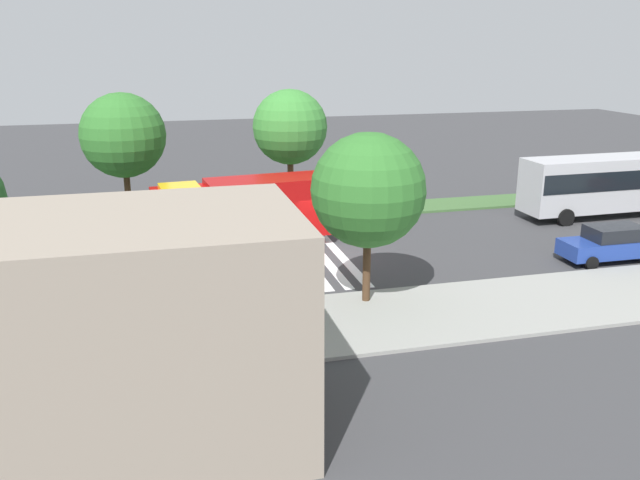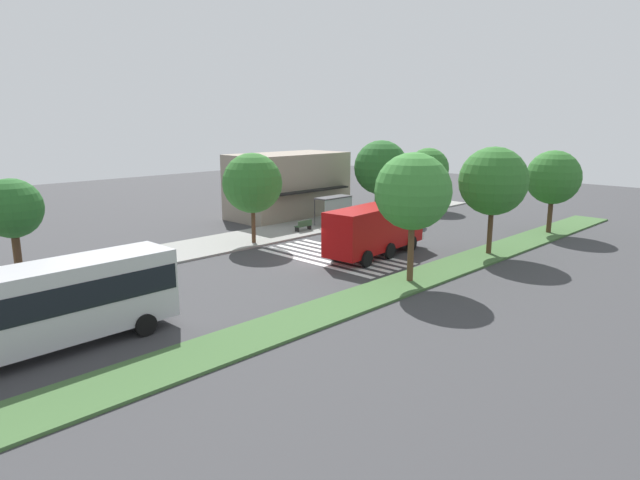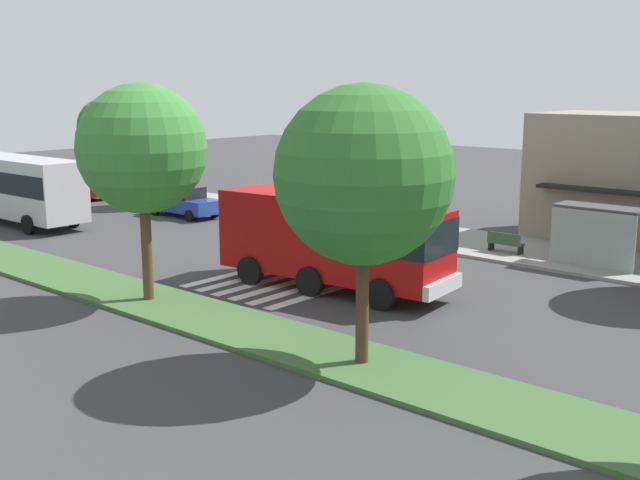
# 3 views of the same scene
# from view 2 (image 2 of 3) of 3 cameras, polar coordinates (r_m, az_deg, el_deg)

# --- Properties ---
(ground_plane) EXTENTS (120.00, 120.00, 0.00)m
(ground_plane) POSITION_cam_2_polar(r_m,az_deg,el_deg) (37.10, -0.42, -2.19)
(ground_plane) COLOR #38383A
(sidewalk) EXTENTS (60.00, 5.55, 0.14)m
(sidewalk) POSITION_cam_2_polar(r_m,az_deg,el_deg) (43.55, -8.58, -0.03)
(sidewalk) COLOR gray
(sidewalk) RESTS_ON ground_plane
(median_strip) EXTENTS (60.00, 3.00, 0.14)m
(median_strip) POSITION_cam_2_polar(r_m,az_deg,el_deg) (32.43, 8.98, -4.39)
(median_strip) COLOR #3D6033
(median_strip) RESTS_ON ground_plane
(crosswalk) EXTENTS (4.95, 10.75, 0.01)m
(crosswalk) POSITION_cam_2_polar(r_m,az_deg,el_deg) (38.34, 1.46, -1.70)
(crosswalk) COLOR silver
(crosswalk) RESTS_ON ground_plane
(fire_truck) EXTENTS (9.35, 3.44, 3.52)m
(fire_truck) POSITION_cam_2_polar(r_m,az_deg,el_deg) (38.52, 6.00, 1.33)
(fire_truck) COLOR #A50C0C
(fire_truck) RESTS_ON ground_plane
(parked_car_mid) EXTENTS (4.73, 2.06, 1.74)m
(parked_car_mid) POSITION_cam_2_polar(r_m,az_deg,el_deg) (33.75, -22.14, -3.06)
(parked_car_mid) COLOR navy
(parked_car_mid) RESTS_ON ground_plane
(transit_bus) EXTENTS (11.72, 3.02, 3.63)m
(transit_bus) POSITION_cam_2_polar(r_m,az_deg,el_deg) (24.78, -27.68, -5.99)
(transit_bus) COLOR #B2B2B7
(transit_bus) RESTS_ON ground_plane
(bus_stop_shelter) EXTENTS (3.50, 1.40, 2.46)m
(bus_stop_shelter) POSITION_cam_2_polar(r_m,az_deg,el_deg) (49.01, 1.67, 3.65)
(bus_stop_shelter) COLOR #4C4C51
(bus_stop_shelter) RESTS_ON sidewalk
(bench_near_shelter) EXTENTS (1.60, 0.50, 0.90)m
(bench_near_shelter) POSITION_cam_2_polar(r_m,az_deg,el_deg) (46.42, -1.70, 1.53)
(bench_near_shelter) COLOR #2D472D
(bench_near_shelter) RESTS_ON sidewalk
(street_lamp) EXTENTS (0.36, 0.36, 6.78)m
(street_lamp) POSITION_cam_2_polar(r_m,az_deg,el_deg) (51.31, 5.82, 6.48)
(street_lamp) COLOR #2D2D30
(street_lamp) RESTS_ON sidewalk
(storefront_building) EXTENTS (11.71, 6.66, 6.14)m
(storefront_building) POSITION_cam_2_polar(r_m,az_deg,el_deg) (54.04, -3.32, 5.73)
(storefront_building) COLOR gray
(storefront_building) RESTS_ON ground_plane
(sidewalk_tree_west) EXTENTS (3.24, 3.24, 6.16)m
(sidewalk_tree_west) POSITION_cam_2_polar(r_m,az_deg,el_deg) (33.98, -29.35, 2.81)
(sidewalk_tree_west) COLOR #47301E
(sidewalk_tree_west) RESTS_ON sidewalk
(sidewalk_tree_center) EXTENTS (4.49, 4.49, 6.81)m
(sidewalk_tree_center) POSITION_cam_2_polar(r_m,az_deg,el_deg) (41.55, -7.04, 5.88)
(sidewalk_tree_center) COLOR #47301E
(sidewalk_tree_center) RESTS_ON sidewalk
(sidewalk_tree_east) EXTENTS (5.10, 5.10, 7.32)m
(sidewalk_tree_east) POSITION_cam_2_polar(r_m,az_deg,el_deg) (52.45, 6.36, 7.47)
(sidewalk_tree_east) COLOR #47301E
(sidewalk_tree_east) RESTS_ON sidewalk
(sidewalk_tree_far_east) EXTENTS (4.28, 4.28, 6.32)m
(sidewalk_tree_far_east) POSITION_cam_2_polar(r_m,az_deg,el_deg) (58.87, 11.16, 7.28)
(sidewalk_tree_far_east) COLOR #513823
(sidewalk_tree_far_east) RESTS_ON sidewalk
(median_tree_far_west) EXTENTS (4.39, 4.39, 7.44)m
(median_tree_far_west) POSITION_cam_2_polar(r_m,az_deg,el_deg) (31.56, 9.62, 4.97)
(median_tree_far_west) COLOR #513823
(median_tree_far_west) RESTS_ON median_strip
(median_tree_west) EXTENTS (4.70, 4.70, 7.43)m
(median_tree_west) POSITION_cam_2_polar(r_m,az_deg,el_deg) (39.64, 17.55, 5.83)
(median_tree_west) COLOR #47301E
(median_tree_west) RESTS_ON median_strip
(median_tree_center) EXTENTS (4.39, 4.39, 6.78)m
(median_tree_center) POSITION_cam_2_polar(r_m,az_deg,el_deg) (48.97, 23.06, 5.99)
(median_tree_center) COLOR #47301E
(median_tree_center) RESTS_ON median_strip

